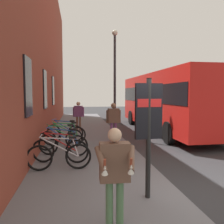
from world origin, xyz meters
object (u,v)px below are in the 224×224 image
(bicycle_leaning_wall, at_px, (65,135))
(tourist_with_hotdogs, at_px, (115,168))
(bicycle_end_of_row, at_px, (59,156))
(street_lamp, at_px, (115,74))
(pedestrian_near_bus, at_px, (113,118))
(transit_info_sign, at_px, (149,119))
(bicycle_by_door, at_px, (65,132))
(city_bus, at_px, (165,99))
(bicycle_beside_lamp, at_px, (61,139))
(pedestrian_crossing_street, at_px, (78,113))
(bicycle_far_end, at_px, (63,144))
(bicycle_nearest_sign, at_px, (60,150))

(bicycle_leaning_wall, xyz_separation_m, tourist_with_hotdogs, (-6.33, -1.02, 0.59))
(bicycle_end_of_row, xyz_separation_m, street_lamp, (4.97, -2.37, 2.69))
(bicycle_leaning_wall, distance_m, pedestrian_near_bus, 2.19)
(bicycle_leaning_wall, distance_m, transit_info_sign, 5.74)
(bicycle_by_door, height_order, city_bus, city_bus)
(pedestrian_near_bus, bearing_deg, bicycle_beside_lamp, 116.08)
(pedestrian_crossing_street, bearing_deg, bicycle_beside_lamp, 170.74)
(bicycle_beside_lamp, distance_m, pedestrian_near_bus, 2.52)
(street_lamp, bearing_deg, transit_info_sign, 176.01)
(street_lamp, bearing_deg, pedestrian_crossing_street, 43.67)
(bicycle_end_of_row, relative_size, bicycle_far_end, 1.04)
(bicycle_by_door, bearing_deg, tourist_with_hotdogs, -171.36)
(tourist_with_hotdogs, distance_m, street_lamp, 8.41)
(tourist_with_hotdogs, height_order, street_lamp, street_lamp)
(bicycle_end_of_row, bearing_deg, pedestrian_crossing_street, -5.01)
(street_lamp, bearing_deg, pedestrian_near_bus, 168.31)
(bicycle_nearest_sign, relative_size, tourist_with_hotdogs, 1.10)
(city_bus, bearing_deg, pedestrian_crossing_street, 87.89)
(bicycle_far_end, height_order, tourist_with_hotdogs, tourist_with_hotdogs)
(city_bus, bearing_deg, bicycle_end_of_row, 139.50)
(transit_info_sign, distance_m, street_lamp, 7.16)
(bicycle_nearest_sign, bearing_deg, bicycle_by_door, 0.51)
(bicycle_leaning_wall, xyz_separation_m, pedestrian_crossing_street, (3.56, -0.59, 0.62))
(bicycle_beside_lamp, height_order, city_bus, city_bus)
(bicycle_beside_lamp, xyz_separation_m, pedestrian_crossing_street, (4.31, -0.70, 0.62))
(bicycle_end_of_row, bearing_deg, bicycle_by_door, 0.73)
(bicycle_end_of_row, height_order, transit_info_sign, transit_info_sign)
(bicycle_end_of_row, xyz_separation_m, transit_info_sign, (-2.01, -1.88, 1.21))
(bicycle_far_end, distance_m, transit_info_sign, 4.20)
(bicycle_leaning_wall, bearing_deg, bicycle_end_of_row, 179.78)
(transit_info_sign, bearing_deg, bicycle_nearest_sign, 35.14)
(bicycle_beside_lamp, relative_size, pedestrian_near_bus, 1.00)
(bicycle_far_end, xyz_separation_m, street_lamp, (3.43, -2.35, 2.69))
(transit_info_sign, bearing_deg, bicycle_far_end, 27.66)
(bicycle_far_end, xyz_separation_m, pedestrian_crossing_street, (5.28, -0.58, 0.62))
(pedestrian_crossing_street, bearing_deg, transit_info_sign, -171.73)
(transit_info_sign, distance_m, pedestrian_crossing_street, 8.95)
(bicycle_far_end, distance_m, bicycle_by_door, 2.53)
(bicycle_by_door, xyz_separation_m, pedestrian_crossing_street, (2.75, -0.65, 0.62))
(bicycle_end_of_row, xyz_separation_m, pedestrian_near_bus, (3.58, -2.08, 0.65))
(transit_info_sign, xyz_separation_m, tourist_with_hotdogs, (-1.05, 0.85, -0.62))
(bicycle_by_door, xyz_separation_m, pedestrian_near_bus, (-0.49, -2.14, 0.65))
(pedestrian_crossing_street, bearing_deg, tourist_with_hotdogs, -177.49)
(bicycle_nearest_sign, bearing_deg, pedestrian_near_bus, -36.06)
(bicycle_by_door, height_order, street_lamp, street_lamp)
(city_bus, relative_size, street_lamp, 2.02)
(pedestrian_crossing_street, bearing_deg, bicycle_nearest_sign, 174.22)
(bicycle_end_of_row, bearing_deg, transit_info_sign, -136.93)
(transit_info_sign, relative_size, city_bus, 0.23)
(bicycle_far_end, bearing_deg, bicycle_beside_lamp, 7.21)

